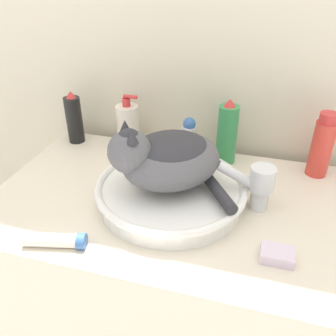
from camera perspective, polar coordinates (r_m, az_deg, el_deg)
wall_back at (r=1.09m, az=5.95°, el=22.84°), size 8.00×0.05×2.40m
vanity_counter at (r=1.21m, az=0.56°, el=-20.56°), size 0.94×0.57×0.81m
sink_basin at (r=0.90m, az=0.24°, el=-3.70°), size 0.38×0.38×0.06m
cat at (r=0.84m, az=-0.51°, el=1.78°), size 0.33×0.30×0.17m
faucet at (r=0.88m, az=14.17°, el=-2.48°), size 0.14×0.06×0.13m
soap_pump_bottle at (r=1.14m, az=-6.45°, el=6.56°), size 0.07×0.07×0.18m
shampoo_bottle_tall at (r=1.07m, az=23.48°, el=3.27°), size 0.06×0.06×0.19m
spray_bottle_trigger at (r=1.06m, az=9.45°, el=5.47°), size 0.06×0.06×0.20m
hairspray_can_black at (r=1.21m, az=-14.82°, el=7.64°), size 0.05×0.05×0.17m
deodorant_stick at (r=1.09m, az=3.37°, el=4.89°), size 0.04×0.04×0.13m
cream_tube at (r=0.82m, az=-17.67°, el=-10.99°), size 0.14×0.06×0.04m
soap_bar at (r=0.79m, az=17.09°, el=-13.18°), size 0.07×0.05×0.02m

